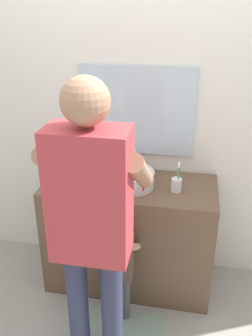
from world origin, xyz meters
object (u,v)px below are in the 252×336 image
(soap_bottle, at_px, (88,168))
(adult_parent, at_px, (92,213))
(toothbrush_cup, at_px, (177,184))
(child_toddler, at_px, (119,262))

(soap_bottle, relative_size, adult_parent, 0.09)
(toothbrush_cup, xyz_separation_m, soap_bottle, (-0.65, 0.10, 0.01))
(adult_parent, bearing_deg, toothbrush_cup, 59.91)
(child_toddler, bearing_deg, toothbrush_cup, 47.91)
(toothbrush_cup, xyz_separation_m, adult_parent, (-0.40, -0.69, 0.15))
(toothbrush_cup, relative_size, child_toddler, 0.25)
(toothbrush_cup, bearing_deg, child_toddler, -132.09)
(toothbrush_cup, bearing_deg, soap_bottle, 171.04)
(toothbrush_cup, bearing_deg, adult_parent, -120.09)
(child_toddler, xyz_separation_m, adult_parent, (-0.07, -0.32, 0.56))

